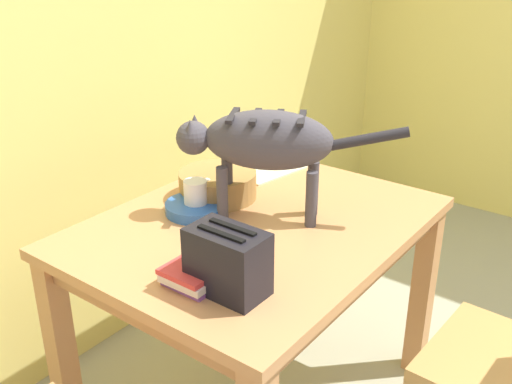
{
  "coord_description": "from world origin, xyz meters",
  "views": [
    {
      "loc": [
        -1.38,
        0.09,
        1.55
      ],
      "look_at": [
        -0.04,
        1.1,
        0.82
      ],
      "focal_mm": 41.58,
      "sensor_mm": 36.0,
      "label": 1
    }
  ],
  "objects_px": {
    "saucer_bowl": "(196,207)",
    "book_stack": "(199,272)",
    "dining_table": "(256,247)",
    "cat": "(263,143)",
    "magazine": "(264,168)",
    "wicker_basket": "(218,184)",
    "toaster": "(228,262)",
    "coffee_mug": "(196,191)"
  },
  "relations": [
    {
      "from": "saucer_bowl",
      "to": "book_stack",
      "type": "height_order",
      "value": "book_stack"
    },
    {
      "from": "dining_table",
      "to": "cat",
      "type": "height_order",
      "value": "cat"
    },
    {
      "from": "magazine",
      "to": "book_stack",
      "type": "distance_m",
      "value": 0.82
    },
    {
      "from": "magazine",
      "to": "wicker_basket",
      "type": "relative_size",
      "value": 1.0
    },
    {
      "from": "dining_table",
      "to": "magazine",
      "type": "height_order",
      "value": "magazine"
    },
    {
      "from": "toaster",
      "to": "dining_table",
      "type": "bearing_deg",
      "value": 27.0
    },
    {
      "from": "magazine",
      "to": "book_stack",
      "type": "bearing_deg",
      "value": -146.4
    },
    {
      "from": "dining_table",
      "to": "book_stack",
      "type": "xyz_separation_m",
      "value": [
        -0.37,
        -0.09,
        0.12
      ]
    },
    {
      "from": "cat",
      "to": "coffee_mug",
      "type": "height_order",
      "value": "cat"
    },
    {
      "from": "toaster",
      "to": "coffee_mug",
      "type": "bearing_deg",
      "value": 51.64
    },
    {
      "from": "toaster",
      "to": "wicker_basket",
      "type": "bearing_deg",
      "value": 42.9
    },
    {
      "from": "saucer_bowl",
      "to": "magazine",
      "type": "relative_size",
      "value": 0.76
    },
    {
      "from": "dining_table",
      "to": "coffee_mug",
      "type": "distance_m",
      "value": 0.26
    },
    {
      "from": "coffee_mug",
      "to": "toaster",
      "type": "height_order",
      "value": "toaster"
    },
    {
      "from": "dining_table",
      "to": "magazine",
      "type": "bearing_deg",
      "value": 33.19
    },
    {
      "from": "saucer_bowl",
      "to": "book_stack",
      "type": "relative_size",
      "value": 1.13
    },
    {
      "from": "saucer_bowl",
      "to": "coffee_mug",
      "type": "relative_size",
      "value": 1.74
    },
    {
      "from": "wicker_basket",
      "to": "cat",
      "type": "bearing_deg",
      "value": -97.87
    },
    {
      "from": "toaster",
      "to": "magazine",
      "type": "bearing_deg",
      "value": 30.26
    },
    {
      "from": "dining_table",
      "to": "wicker_basket",
      "type": "xyz_separation_m",
      "value": [
        0.07,
        0.22,
        0.14
      ]
    },
    {
      "from": "dining_table",
      "to": "wicker_basket",
      "type": "height_order",
      "value": "wicker_basket"
    },
    {
      "from": "book_stack",
      "to": "toaster",
      "type": "distance_m",
      "value": 0.11
    },
    {
      "from": "saucer_bowl",
      "to": "wicker_basket",
      "type": "relative_size",
      "value": 0.76
    },
    {
      "from": "cat",
      "to": "magazine",
      "type": "relative_size",
      "value": 2.39
    },
    {
      "from": "book_stack",
      "to": "toaster",
      "type": "bearing_deg",
      "value": -85.44
    },
    {
      "from": "dining_table",
      "to": "saucer_bowl",
      "type": "height_order",
      "value": "saucer_bowl"
    },
    {
      "from": "coffee_mug",
      "to": "book_stack",
      "type": "relative_size",
      "value": 0.65
    },
    {
      "from": "cat",
      "to": "coffee_mug",
      "type": "distance_m",
      "value": 0.28
    },
    {
      "from": "coffee_mug",
      "to": "book_stack",
      "type": "distance_m",
      "value": 0.42
    },
    {
      "from": "wicker_basket",
      "to": "saucer_bowl",
      "type": "bearing_deg",
      "value": -170.68
    },
    {
      "from": "cat",
      "to": "toaster",
      "type": "xyz_separation_m",
      "value": [
        -0.4,
        -0.19,
        -0.16
      ]
    },
    {
      "from": "saucer_bowl",
      "to": "toaster",
      "type": "xyz_separation_m",
      "value": [
        -0.3,
        -0.38,
        0.07
      ]
    },
    {
      "from": "cat",
      "to": "saucer_bowl",
      "type": "bearing_deg",
      "value": 90.0
    },
    {
      "from": "magazine",
      "to": "coffee_mug",
      "type": "bearing_deg",
      "value": -163.92
    },
    {
      "from": "dining_table",
      "to": "book_stack",
      "type": "height_order",
      "value": "book_stack"
    },
    {
      "from": "dining_table",
      "to": "book_stack",
      "type": "relative_size",
      "value": 6.28
    },
    {
      "from": "cat",
      "to": "wicker_basket",
      "type": "relative_size",
      "value": 2.39
    },
    {
      "from": "coffee_mug",
      "to": "book_stack",
      "type": "xyz_separation_m",
      "value": [
        -0.31,
        -0.29,
        -0.05
      ]
    },
    {
      "from": "coffee_mug",
      "to": "magazine",
      "type": "height_order",
      "value": "coffee_mug"
    },
    {
      "from": "wicker_basket",
      "to": "toaster",
      "type": "distance_m",
      "value": 0.59
    },
    {
      "from": "toaster",
      "to": "cat",
      "type": "bearing_deg",
      "value": 25.01
    },
    {
      "from": "magazine",
      "to": "toaster",
      "type": "height_order",
      "value": "toaster"
    }
  ]
}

